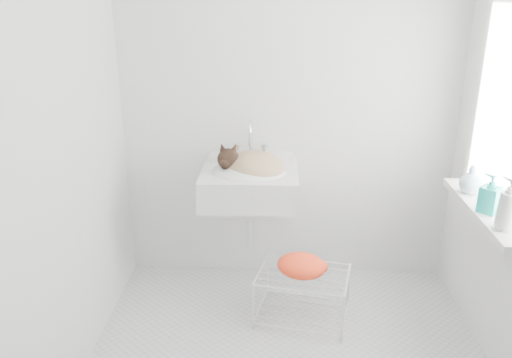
{
  "coord_description": "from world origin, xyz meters",
  "views": [
    {
      "loc": [
        -0.09,
        -2.3,
        1.92
      ],
      "look_at": [
        -0.19,
        0.5,
        0.88
      ],
      "focal_mm": 36.19,
      "sensor_mm": 36.0,
      "label": 1
    }
  ],
  "objects_px": {
    "cat": "(252,165)",
    "sink": "(249,170)",
    "wire_rack": "(302,297)",
    "bottle_a": "(504,229)",
    "bottle_b": "(487,212)",
    "bottle_c": "(469,193)"
  },
  "relations": [
    {
      "from": "wire_rack",
      "to": "bottle_b",
      "type": "bearing_deg",
      "value": -16.46
    },
    {
      "from": "wire_rack",
      "to": "bottle_c",
      "type": "xyz_separation_m",
      "value": [
        0.91,
        -0.0,
        0.7
      ]
    },
    {
      "from": "sink",
      "to": "bottle_b",
      "type": "bearing_deg",
      "value": -25.75
    },
    {
      "from": "wire_rack",
      "to": "bottle_a",
      "type": "height_order",
      "value": "bottle_a"
    },
    {
      "from": "sink",
      "to": "wire_rack",
      "type": "xyz_separation_m",
      "value": [
        0.34,
        -0.33,
        -0.7
      ]
    },
    {
      "from": "sink",
      "to": "bottle_a",
      "type": "relative_size",
      "value": 2.79
    },
    {
      "from": "sink",
      "to": "bottle_c",
      "type": "distance_m",
      "value": 1.29
    },
    {
      "from": "bottle_b",
      "to": "bottle_c",
      "type": "height_order",
      "value": "bottle_b"
    },
    {
      "from": "wire_rack",
      "to": "sink",
      "type": "bearing_deg",
      "value": 135.44
    },
    {
      "from": "sink",
      "to": "bottle_c",
      "type": "bearing_deg",
      "value": -15.01
    },
    {
      "from": "sink",
      "to": "bottle_c",
      "type": "height_order",
      "value": "sink"
    },
    {
      "from": "cat",
      "to": "bottle_b",
      "type": "xyz_separation_m",
      "value": [
        1.23,
        -0.58,
        -0.04
      ]
    },
    {
      "from": "sink",
      "to": "bottle_b",
      "type": "height_order",
      "value": "sink"
    },
    {
      "from": "cat",
      "to": "sink",
      "type": "bearing_deg",
      "value": 142.18
    },
    {
      "from": "wire_rack",
      "to": "bottle_b",
      "type": "relative_size",
      "value": 2.61
    },
    {
      "from": "bottle_b",
      "to": "bottle_c",
      "type": "distance_m",
      "value": 0.27
    },
    {
      "from": "sink",
      "to": "bottle_c",
      "type": "relative_size",
      "value": 3.8
    },
    {
      "from": "wire_rack",
      "to": "bottle_a",
      "type": "xyz_separation_m",
      "value": [
        0.91,
        -0.47,
        0.7
      ]
    },
    {
      "from": "sink",
      "to": "wire_rack",
      "type": "bearing_deg",
      "value": -44.56
    },
    {
      "from": "bottle_c",
      "to": "cat",
      "type": "bearing_deg",
      "value": 165.57
    },
    {
      "from": "sink",
      "to": "bottle_a",
      "type": "bearing_deg",
      "value": -32.83
    },
    {
      "from": "cat",
      "to": "bottle_b",
      "type": "relative_size",
      "value": 2.21
    }
  ]
}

